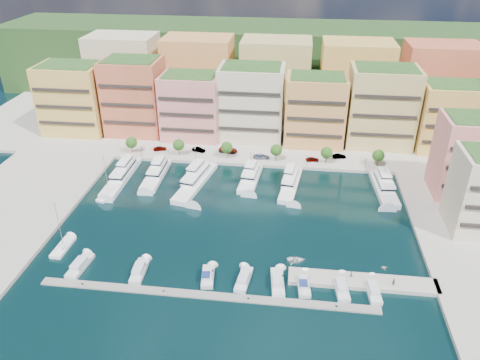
{
  "coord_description": "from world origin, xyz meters",
  "views": [
    {
      "loc": [
        13.31,
        -102.62,
        68.46
      ],
      "look_at": [
        -0.76,
        10.1,
        6.0
      ],
      "focal_mm": 35.0,
      "sensor_mm": 36.0,
      "label": 1
    }
  ],
  "objects_px": {
    "tree_3": "(276,150)",
    "cruiser_0": "(80,266)",
    "tree_1": "(179,145)",
    "lamppost_4": "(366,161)",
    "tree_2": "(227,148)",
    "yacht_2": "(196,179)",
    "car_1": "(199,150)",
    "yacht_3": "(251,177)",
    "sailboat_2": "(109,195)",
    "tree_0": "(131,143)",
    "lamppost_1": "(195,152)",
    "car_4": "(312,159)",
    "cruiser_6": "(278,282)",
    "lamppost_0": "(141,149)",
    "car_0": "(160,148)",
    "cruiser_2": "(139,271)",
    "cruiser_5": "(244,280)",
    "cruiser_4": "(208,277)",
    "lamppost_3": "(307,158)",
    "sailboat_0": "(63,248)",
    "yacht_0": "(122,175)",
    "tree_4": "(327,153)",
    "yacht_6": "(384,187)",
    "car_3": "(261,157)",
    "cruiser_9": "(373,290)",
    "cruiser_7": "(304,285)",
    "cruiser_8": "(341,288)",
    "yacht_1": "(156,173)",
    "car_5": "(339,156)",
    "tender_0": "(296,260)",
    "car_2": "(228,150)",
    "lamppost_2": "(251,155)",
    "yacht_4": "(291,183)",
    "person_0": "(351,274)"
  },
  "relations": [
    {
      "from": "tree_3",
      "to": "cruiser_0",
      "type": "xyz_separation_m",
      "value": [
        -40.94,
        -58.09,
        -4.2
      ]
    },
    {
      "from": "tree_1",
      "to": "lamppost_4",
      "type": "height_order",
      "value": "tree_1"
    },
    {
      "from": "tree_2",
      "to": "yacht_2",
      "type": "height_order",
      "value": "tree_2"
    },
    {
      "from": "car_1",
      "to": "yacht_3",
      "type": "bearing_deg",
      "value": -114.67
    },
    {
      "from": "sailboat_2",
      "to": "tree_1",
      "type": "bearing_deg",
      "value": 61.95
    },
    {
      "from": "tree_0",
      "to": "lamppost_1",
      "type": "relative_size",
      "value": 1.35
    },
    {
      "from": "car_4",
      "to": "cruiser_6",
      "type": "bearing_deg",
      "value": 162.87
    },
    {
      "from": "lamppost_0",
      "to": "car_0",
      "type": "bearing_deg",
      "value": 48.82
    },
    {
      "from": "cruiser_2",
      "to": "cruiser_6",
      "type": "height_order",
      "value": "same"
    },
    {
      "from": "cruiser_5",
      "to": "cruiser_4",
      "type": "bearing_deg",
      "value": -179.95
    },
    {
      "from": "lamppost_3",
      "to": "lamppost_4",
      "type": "bearing_deg",
      "value": 0.0
    },
    {
      "from": "tree_2",
      "to": "sailboat_0",
      "type": "bearing_deg",
      "value": -121.71
    },
    {
      "from": "tree_0",
      "to": "yacht_0",
      "type": "xyz_separation_m",
      "value": [
        2.0,
        -15.79,
        -3.53
      ]
    },
    {
      "from": "tree_1",
      "to": "tree_4",
      "type": "xyz_separation_m",
      "value": [
        48.0,
        0.0,
        0.0
      ]
    },
    {
      "from": "yacht_6",
      "to": "sailboat_0",
      "type": "height_order",
      "value": "sailboat_0"
    },
    {
      "from": "cruiser_2",
      "to": "sailboat_0",
      "type": "distance_m",
      "value": 21.88
    },
    {
      "from": "car_3",
      "to": "tree_1",
      "type": "bearing_deg",
      "value": 83.92
    },
    {
      "from": "yacht_0",
      "to": "cruiser_9",
      "type": "height_order",
      "value": "yacht_0"
    },
    {
      "from": "lamppost_4",
      "to": "cruiser_0",
      "type": "xyz_separation_m",
      "value": [
        -68.94,
        -55.79,
        -3.28
      ]
    },
    {
      "from": "tree_2",
      "to": "cruiser_6",
      "type": "bearing_deg",
      "value": -71.24
    },
    {
      "from": "cruiser_6",
      "to": "car_1",
      "type": "bearing_deg",
      "value": 115.85
    },
    {
      "from": "tree_0",
      "to": "yacht_2",
      "type": "xyz_separation_m",
      "value": [
        25.09,
        -16.02,
        -3.53
      ]
    },
    {
      "from": "tree_1",
      "to": "lamppost_1",
      "type": "relative_size",
      "value": 1.35
    },
    {
      "from": "sailboat_0",
      "to": "cruiser_7",
      "type": "bearing_deg",
      "value": -6.28
    },
    {
      "from": "yacht_2",
      "to": "sailboat_0",
      "type": "distance_m",
      "value": 43.7
    },
    {
      "from": "cruiser_2",
      "to": "cruiser_8",
      "type": "height_order",
      "value": "same"
    },
    {
      "from": "car_1",
      "to": "cruiser_5",
      "type": "bearing_deg",
      "value": -145.01
    },
    {
      "from": "yacht_1",
      "to": "car_5",
      "type": "xyz_separation_m",
      "value": [
        56.35,
        18.0,
        0.62
      ]
    },
    {
      "from": "yacht_1",
      "to": "car_5",
      "type": "relative_size",
      "value": 4.54
    },
    {
      "from": "lamppost_4",
      "to": "cruiser_5",
      "type": "distance_m",
      "value": 64.21
    },
    {
      "from": "tree_4",
      "to": "yacht_6",
      "type": "relative_size",
      "value": 0.28
    },
    {
      "from": "cruiser_2",
      "to": "tender_0",
      "type": "height_order",
      "value": "cruiser_2"
    },
    {
      "from": "yacht_3",
      "to": "cruiser_4",
      "type": "distance_m",
      "value": 46.0
    },
    {
      "from": "car_5",
      "to": "cruiser_8",
      "type": "bearing_deg",
      "value": 165.6
    },
    {
      "from": "yacht_2",
      "to": "cruiser_4",
      "type": "xyz_separation_m",
      "value": [
        11.36,
        -42.07,
        -0.64
      ]
    },
    {
      "from": "lamppost_4",
      "to": "yacht_6",
      "type": "height_order",
      "value": "yacht_6"
    },
    {
      "from": "cruiser_4",
      "to": "cruiser_8",
      "type": "distance_m",
      "value": 28.79
    },
    {
      "from": "cruiser_6",
      "to": "tree_0",
      "type": "bearing_deg",
      "value": 131.68
    },
    {
      "from": "cruiser_6",
      "to": "tree_2",
      "type": "bearing_deg",
      "value": 108.76
    },
    {
      "from": "cruiser_2",
      "to": "car_5",
      "type": "relative_size",
      "value": 1.94
    },
    {
      "from": "cruiser_6",
      "to": "car_1",
      "type": "xyz_separation_m",
      "value": [
        -29.87,
        61.65,
        1.2
      ]
    },
    {
      "from": "yacht_3",
      "to": "cruiser_0",
      "type": "height_order",
      "value": "yacht_3"
    },
    {
      "from": "sailboat_2",
      "to": "cruiser_5",
      "type": "bearing_deg",
      "value": -36.48
    },
    {
      "from": "tree_0",
      "to": "car_2",
      "type": "xyz_separation_m",
      "value": [
        31.73,
        4.38,
        -2.88
      ]
    },
    {
      "from": "tree_2",
      "to": "lamppost_2",
      "type": "bearing_deg",
      "value": -16.04
    },
    {
      "from": "yacht_4",
      "to": "cruiser_4",
      "type": "distance_m",
      "value": 46.98
    },
    {
      "from": "yacht_1",
      "to": "cruiser_6",
      "type": "bearing_deg",
      "value": -48.34
    },
    {
      "from": "yacht_1",
      "to": "cruiser_9",
      "type": "bearing_deg",
      "value": -36.72
    },
    {
      "from": "lamppost_0",
      "to": "person_0",
      "type": "bearing_deg",
      "value": -39.66
    },
    {
      "from": "cruiser_4",
      "to": "sailboat_2",
      "type": "height_order",
      "value": "sailboat_2"
    }
  ]
}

